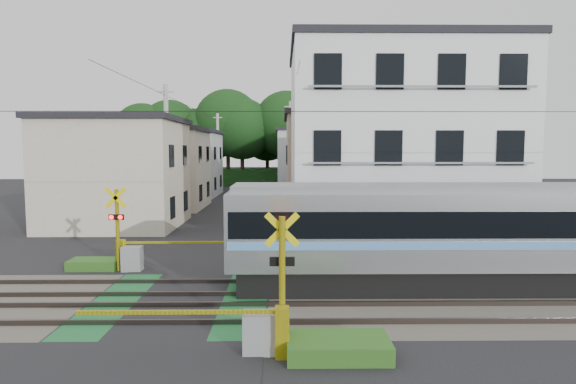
{
  "coord_description": "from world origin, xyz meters",
  "views": [
    {
      "loc": [
        3.02,
        -13.76,
        4.41
      ],
      "look_at": [
        3.22,
        5.0,
        2.77
      ],
      "focal_mm": 30.0,
      "sensor_mm": 36.0,
      "label": 1
    }
  ],
  "objects_px": {
    "apartment_block": "(396,145)",
    "crossing_signal_near": "(263,322)",
    "pedestrian": "(263,187)",
    "crossing_signal_far": "(130,251)"
  },
  "relations": [
    {
      "from": "apartment_block",
      "to": "crossing_signal_near",
      "type": "bearing_deg",
      "value": -114.22
    },
    {
      "from": "crossing_signal_near",
      "to": "pedestrian",
      "type": "relative_size",
      "value": 3.13
    },
    {
      "from": "crossing_signal_near",
      "to": "apartment_block",
      "type": "distance_m",
      "value": 14.95
    },
    {
      "from": "crossing_signal_near",
      "to": "apartment_block",
      "type": "xyz_separation_m",
      "value": [
        5.91,
        13.15,
        3.94
      ]
    },
    {
      "from": "apartment_block",
      "to": "crossing_signal_far",
      "type": "bearing_deg",
      "value": -152.22
    },
    {
      "from": "crossing_signal_near",
      "to": "crossing_signal_far",
      "type": "relative_size",
      "value": 1.0
    },
    {
      "from": "crossing_signal_near",
      "to": "pedestrian",
      "type": "distance_m",
      "value": 37.27
    },
    {
      "from": "crossing_signal_far",
      "to": "pedestrian",
      "type": "bearing_deg",
      "value": 83.01
    },
    {
      "from": "crossing_signal_far",
      "to": "pedestrian",
      "type": "distance_m",
      "value": 30.16
    },
    {
      "from": "apartment_block",
      "to": "pedestrian",
      "type": "xyz_separation_m",
      "value": [
        -7.42,
        24.09,
        -3.9
      ]
    }
  ]
}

